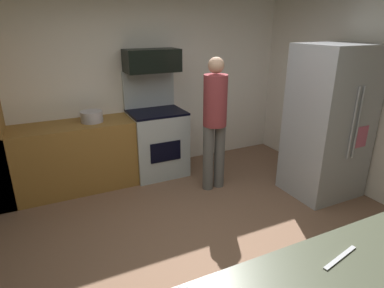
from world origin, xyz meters
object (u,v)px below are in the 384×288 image
person_cook (215,118)px  stock_pot (92,117)px  oven_range (157,140)px  refrigerator (328,123)px  microwave (152,61)px

person_cook → stock_pot: size_ratio=6.17×
oven_range → stock_pot: 0.99m
refrigerator → person_cook: size_ratio=1.09×
microwave → stock_pot: microwave is taller
microwave → person_cook: microwave is taller
microwave → refrigerator: bearing=-42.0°
oven_range → microwave: bearing=90.0°
oven_range → microwave: microwave is taller
stock_pot → oven_range: bearing=-0.4°
oven_range → refrigerator: bearing=-40.4°
refrigerator → stock_pot: 3.01m
person_cook → stock_pot: 1.60m
oven_range → person_cook: 1.04m
refrigerator → stock_pot: (-2.62, 1.49, 0.03)m
refrigerator → person_cook: 1.41m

